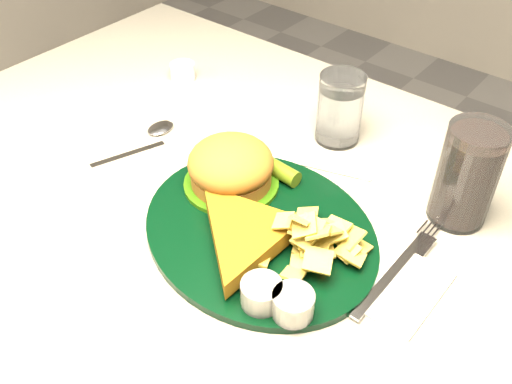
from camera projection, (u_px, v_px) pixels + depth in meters
table at (252, 352)px, 1.04m from camera, size 1.20×0.80×0.75m
dinner_plate at (260, 212)px, 0.72m from camera, size 0.40×0.36×0.08m
water_glass at (340, 108)px, 0.88m from camera, size 0.08×0.08×0.11m
cola_glass at (467, 175)px, 0.73m from camera, size 0.10×0.10×0.14m
fork_napkin at (388, 278)px, 0.68m from camera, size 0.13×0.17×0.01m
spoon at (128, 153)px, 0.87m from camera, size 0.10×0.17×0.01m
ramekin at (183, 71)px, 1.05m from camera, size 0.06×0.06×0.03m
wrapped_straw at (310, 165)px, 0.85m from camera, size 0.20×0.12×0.01m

